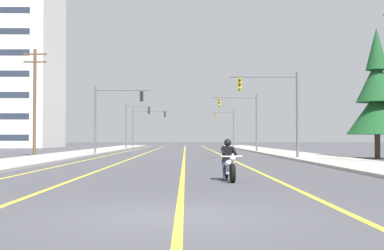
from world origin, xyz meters
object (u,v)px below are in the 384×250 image
object	(u,v)px
traffic_signal_mid_right	(244,114)
traffic_signal_far_right	(227,123)
traffic_signal_near_left	(111,109)
traffic_signal_mid_left	(134,120)
traffic_signal_near_right	(278,101)
traffic_signal_far_left	(144,121)
motorcycle_with_rider	(229,164)
utility_pole_left_near	(35,99)
conifer_tree_right_verge_near	(377,98)

from	to	relation	value
traffic_signal_mid_right	traffic_signal_far_right	bearing A→B (deg)	88.69
traffic_signal_far_right	traffic_signal_near_left	bearing A→B (deg)	-109.44
traffic_signal_mid_right	traffic_signal_mid_left	distance (m)	20.80
traffic_signal_near_right	traffic_signal_mid_right	bearing A→B (deg)	90.88
traffic_signal_mid_left	traffic_signal_far_left	bearing A→B (deg)	87.24
traffic_signal_far_right	traffic_signal_far_left	size ratio (longest dim) A/B	1.00
traffic_signal_mid_left	traffic_signal_far_right	size ratio (longest dim) A/B	1.00
motorcycle_with_rider	utility_pole_left_near	distance (m)	28.89
traffic_signal_mid_left	conifer_tree_right_verge_near	xyz separation A→B (m)	(20.97, -34.03, 0.34)
traffic_signal_near_right	traffic_signal_near_left	world-z (taller)	same
traffic_signal_near_left	conifer_tree_right_verge_near	bearing A→B (deg)	-25.62
traffic_signal_mid_left	traffic_signal_near_left	bearing A→B (deg)	-89.10
traffic_signal_far_left	conifer_tree_right_verge_near	xyz separation A→B (m)	(20.44, -45.08, 0.20)
traffic_signal_mid_right	conifer_tree_right_verge_near	xyz separation A→B (m)	(7.61, -18.08, 0.28)
motorcycle_with_rider	traffic_signal_near_left	distance (m)	30.47
traffic_signal_near_left	utility_pole_left_near	bearing A→B (deg)	-143.80
utility_pole_left_near	traffic_signal_near_left	bearing A→B (deg)	36.20
traffic_signal_near_left	traffic_signal_mid_left	distance (m)	24.16
traffic_signal_near_right	traffic_signal_far_left	distance (m)	47.64
traffic_signal_far_left	traffic_signal_mid_left	bearing A→B (deg)	-92.76
traffic_signal_mid_left	conifer_tree_right_verge_near	bearing A→B (deg)	-58.36
motorcycle_with_rider	traffic_signal_far_left	bearing A→B (deg)	97.19
traffic_signal_near_right	conifer_tree_right_verge_near	xyz separation A→B (m)	(7.33, 0.73, 0.27)
traffic_signal_far_left	utility_pole_left_near	distance (m)	39.82
traffic_signal_far_left	conifer_tree_right_verge_near	world-z (taller)	conifer_tree_right_verge_near
traffic_signal_mid_right	traffic_signal_far_left	xyz separation A→B (m)	(-12.82, 26.99, 0.07)
traffic_signal_near_left	traffic_signal_mid_left	bearing A→B (deg)	90.90
traffic_signal_mid_right	traffic_signal_mid_left	bearing A→B (deg)	129.94
traffic_signal_mid_left	traffic_signal_mid_right	bearing A→B (deg)	-50.06
traffic_signal_far_right	conifer_tree_right_verge_near	xyz separation A→B (m)	(6.92, -48.61, 0.35)
traffic_signal_mid_left	traffic_signal_far_right	bearing A→B (deg)	46.05
traffic_signal_mid_right	traffic_signal_far_right	world-z (taller)	same
traffic_signal_far_right	traffic_signal_far_left	distance (m)	13.97
traffic_signal_near_right	traffic_signal_far_right	xyz separation A→B (m)	(0.41, 49.33, -0.08)
traffic_signal_near_left	traffic_signal_mid_right	size ratio (longest dim) A/B	1.00
traffic_signal_mid_right	utility_pole_left_near	bearing A→B (deg)	-146.45
conifer_tree_right_verge_near	utility_pole_left_near	bearing A→B (deg)	167.79
traffic_signal_mid_right	traffic_signal_far_left	distance (m)	29.88
motorcycle_with_rider	traffic_signal_mid_right	bearing A→B (deg)	82.81
traffic_signal_near_right	traffic_signal_near_left	bearing A→B (deg)	141.37
motorcycle_with_rider	traffic_signal_near_right	world-z (taller)	traffic_signal_near_right
traffic_signal_far_right	utility_pole_left_near	bearing A→B (deg)	-114.31
traffic_signal_mid_right	traffic_signal_mid_left	world-z (taller)	same
traffic_signal_mid_left	conifer_tree_right_verge_near	world-z (taller)	conifer_tree_right_verge_near
motorcycle_with_rider	traffic_signal_near_right	xyz separation A→B (m)	(5.00, 18.52, 3.51)
traffic_signal_near_right	utility_pole_left_near	bearing A→B (deg)	161.31
traffic_signal_mid_right	utility_pole_left_near	distance (m)	22.43
motorcycle_with_rider	conifer_tree_right_verge_near	distance (m)	23.17
motorcycle_with_rider	traffic_signal_far_left	xyz separation A→B (m)	(-8.11, 64.33, 3.58)
motorcycle_with_rider	traffic_signal_mid_left	bearing A→B (deg)	99.21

